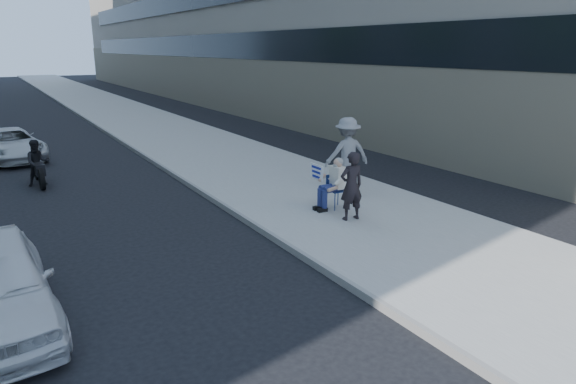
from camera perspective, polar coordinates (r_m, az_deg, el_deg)
ground at (r=7.94m, az=2.02°, el=-15.49°), size 160.00×160.00×0.00m
near_sidewalk at (r=27.12m, az=-13.99°, el=6.74°), size 5.00×120.00×0.15m
seated_protester at (r=13.00m, az=4.99°, el=1.25°), size 0.83×1.12×1.31m
jogger at (r=14.94m, az=6.60°, el=4.32°), size 1.46×1.03×2.06m
pedestrian_woman at (r=12.16m, az=7.06°, el=0.66°), size 0.64×0.45×1.65m
white_sedan_far at (r=22.04m, az=-28.48°, el=4.65°), size 2.52×4.47×1.18m
motorcycle at (r=17.54m, az=-26.02°, el=2.71°), size 0.71×2.04×1.42m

